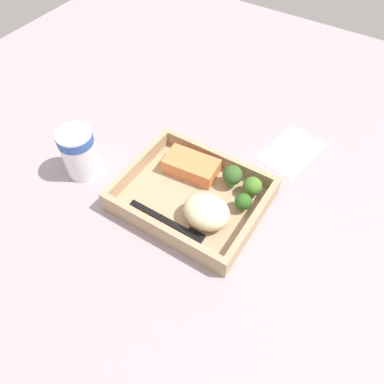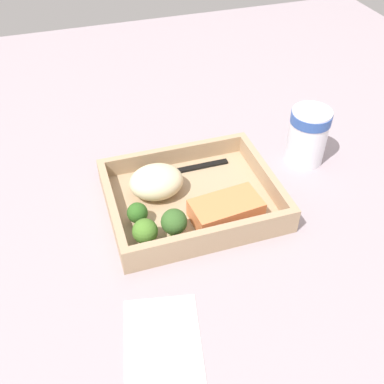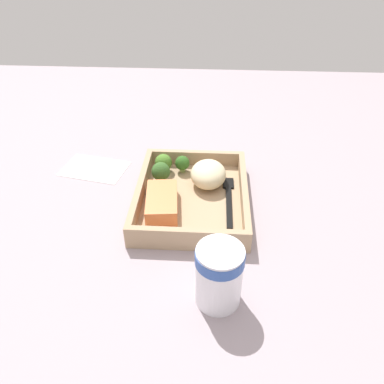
% 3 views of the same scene
% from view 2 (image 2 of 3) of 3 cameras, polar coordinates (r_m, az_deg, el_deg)
% --- Properties ---
extents(ground_plane, '(1.60, 1.60, 0.02)m').
position_cam_2_polar(ground_plane, '(0.74, 0.00, -2.13)').
color(ground_plane, '#9B8C93').
extents(takeout_tray, '(0.27, 0.22, 0.01)m').
position_cam_2_polar(takeout_tray, '(0.73, 0.00, -1.23)').
color(takeout_tray, tan).
rests_on(takeout_tray, ground_plane).
extents(tray_rim, '(0.27, 0.22, 0.03)m').
position_cam_2_polar(tray_rim, '(0.71, 0.00, 0.06)').
color(tray_rim, tan).
rests_on(tray_rim, takeout_tray).
extents(salmon_fillet, '(0.11, 0.07, 0.03)m').
position_cam_2_polar(salmon_fillet, '(0.69, 4.33, -2.25)').
color(salmon_fillet, '#E67C47').
rests_on(salmon_fillet, takeout_tray).
extents(mashed_potatoes, '(0.09, 0.07, 0.05)m').
position_cam_2_polar(mashed_potatoes, '(0.72, -4.54, 1.30)').
color(mashed_potatoes, beige).
rests_on(mashed_potatoes, takeout_tray).
extents(broccoli_floret_1, '(0.04, 0.04, 0.05)m').
position_cam_2_polar(broccoli_floret_1, '(0.65, -2.29, -3.87)').
color(broccoli_floret_1, '#7DAD59').
rests_on(broccoli_floret_1, takeout_tray).
extents(broccoli_floret_2, '(0.03, 0.03, 0.04)m').
position_cam_2_polar(broccoli_floret_2, '(0.68, -6.95, -2.69)').
color(broccoli_floret_2, '#7FA257').
rests_on(broccoli_floret_2, takeout_tray).
extents(broccoli_floret_3, '(0.04, 0.04, 0.04)m').
position_cam_2_polar(broccoli_floret_3, '(0.65, -5.98, -5.02)').
color(broccoli_floret_3, '#7A9854').
rests_on(broccoli_floret_3, takeout_tray).
extents(fork, '(0.16, 0.02, 0.00)m').
position_cam_2_polar(fork, '(0.78, -1.73, 2.71)').
color(fork, black).
rests_on(fork, takeout_tray).
extents(paper_cup, '(0.07, 0.07, 0.10)m').
position_cam_2_polar(paper_cup, '(0.82, 14.53, 7.24)').
color(paper_cup, white).
rests_on(paper_cup, ground_plane).
extents(receipt_slip, '(0.12, 0.16, 0.00)m').
position_cam_2_polar(receipt_slip, '(0.58, -3.72, -18.96)').
color(receipt_slip, white).
rests_on(receipt_slip, ground_plane).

